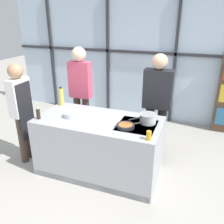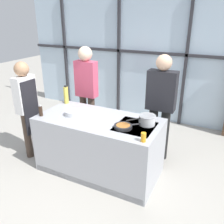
{
  "view_description": "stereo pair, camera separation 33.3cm",
  "coord_description": "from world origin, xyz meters",
  "views": [
    {
      "loc": [
        1.29,
        -2.88,
        2.31
      ],
      "look_at": [
        0.17,
        0.1,
        1.0
      ],
      "focal_mm": 38.0,
      "sensor_mm": 36.0,
      "label": 1
    },
    {
      "loc": [
        1.59,
        -2.75,
        2.31
      ],
      "look_at": [
        0.17,
        0.1,
        1.0
      ],
      "focal_mm": 38.0,
      "sensor_mm": 36.0,
      "label": 2
    }
  ],
  "objects": [
    {
      "name": "frying_pan",
      "position": [
        0.46,
        -0.12,
        0.92
      ],
      "size": [
        0.37,
        0.34,
        0.04
      ],
      "color": "#232326",
      "rests_on": "demo_island"
    },
    {
      "name": "chef",
      "position": [
        -1.28,
        -0.12,
        0.96
      ],
      "size": [
        0.23,
        0.37,
        1.65
      ],
      "rotation": [
        0.0,
        0.0,
        -1.57
      ],
      "color": "#47382D",
      "rests_on": "ground_plane"
    },
    {
      "name": "spectator_far_left",
      "position": [
        -0.7,
        0.8,
        1.06
      ],
      "size": [
        0.4,
        0.25,
        1.81
      ],
      "rotation": [
        0.0,
        0.0,
        3.14
      ],
      "color": "#47382D",
      "rests_on": "ground_plane"
    },
    {
      "name": "saucepan",
      "position": [
        0.7,
        0.12,
        0.97
      ],
      "size": [
        0.34,
        0.36,
        0.14
      ],
      "color": "silver",
      "rests_on": "demo_island"
    },
    {
      "name": "mixing_bowl",
      "position": [
        -0.42,
        -0.06,
        0.94
      ],
      "size": [
        0.22,
        0.22,
        0.07
      ],
      "color": "silver",
      "rests_on": "demo_island"
    },
    {
      "name": "ground_plane",
      "position": [
        0.0,
        0.0,
        0.0
      ],
      "size": [
        18.0,
        18.0,
        0.0
      ],
      "primitive_type": "plane",
      "color": "#ADA89E"
    },
    {
      "name": "demo_island",
      "position": [
        0.0,
        -0.0,
        0.45
      ],
      "size": [
        1.83,
        0.9,
        0.9
      ],
      "color": "#A8AAB2",
      "rests_on": "ground_plane"
    },
    {
      "name": "oil_bottle",
      "position": [
        -0.82,
        0.33,
        1.05
      ],
      "size": [
        0.08,
        0.08,
        0.31
      ],
      "color": "#E0CC4C",
      "rests_on": "demo_island"
    },
    {
      "name": "pepper_grinder",
      "position": [
        -0.83,
        -0.29,
        0.98
      ],
      "size": [
        0.06,
        0.06,
        0.18
      ],
      "color": "#332319",
      "rests_on": "demo_island"
    },
    {
      "name": "spectator_center_left",
      "position": [
        0.7,
        0.8,
        1.0
      ],
      "size": [
        0.46,
        0.25,
        1.77
      ],
      "rotation": [
        0.0,
        0.0,
        3.14
      ],
      "color": "black",
      "rests_on": "ground_plane"
    },
    {
      "name": "white_plate",
      "position": [
        -0.36,
        0.16,
        0.9
      ],
      "size": [
        0.23,
        0.23,
        0.01
      ],
      "primitive_type": "cylinder",
      "color": "white",
      "rests_on": "demo_island"
    },
    {
      "name": "juice_glass_near",
      "position": [
        0.82,
        -0.35,
        0.96
      ],
      "size": [
        0.06,
        0.06,
        0.12
      ],
      "primitive_type": "cylinder",
      "color": "orange",
      "rests_on": "demo_island"
    },
    {
      "name": "back_window_wall",
      "position": [
        0.0,
        2.39,
        1.4
      ],
      "size": [
        6.4,
        0.1,
        2.8
      ],
      "color": "silver",
      "rests_on": "ground_plane"
    }
  ]
}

